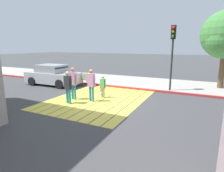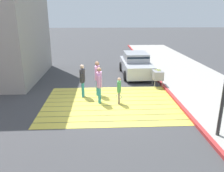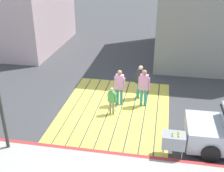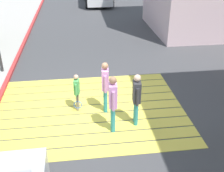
{
  "view_description": "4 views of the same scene",
  "coord_description": "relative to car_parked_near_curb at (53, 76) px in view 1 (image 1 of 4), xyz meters",
  "views": [
    {
      "loc": [
        8.93,
        5.21,
        3.0
      ],
      "look_at": [
        -0.62,
        0.55,
        0.71
      ],
      "focal_mm": 30.11,
      "sensor_mm": 36.0,
      "label": 1
    },
    {
      "loc": [
        0.43,
        10.16,
        4.18
      ],
      "look_at": [
        -0.06,
        0.26,
        0.97
      ],
      "focal_mm": 36.23,
      "sensor_mm": 36.0,
      "label": 2
    },
    {
      "loc": [
        -11.39,
        -1.98,
        6.72
      ],
      "look_at": [
        -0.15,
        0.11,
        1.28
      ],
      "focal_mm": 46.27,
      "sensor_mm": 36.0,
      "label": 3
    },
    {
      "loc": [
        -0.28,
        -8.19,
        5.26
      ],
      "look_at": [
        0.75,
        -0.14,
        0.94
      ],
      "focal_mm": 44.94,
      "sensor_mm": 36.0,
      "label": 4
    }
  ],
  "objects": [
    {
      "name": "traffic_light_corner",
      "position": [
        -1.58,
        8.58,
        2.3
      ],
      "size": [
        0.39,
        0.28,
        4.24
      ],
      "color": "#2D2D2D",
      "rests_on": "ground"
    },
    {
      "name": "car_parked_near_curb",
      "position": [
        0.0,
        0.0,
        0.0
      ],
      "size": [
        2.05,
        4.33,
        1.57
      ],
      "color": "silver",
      "rests_on": "ground"
    },
    {
      "name": "pedestrian_adult_trailing",
      "position": [
        3.39,
        4.22,
        0.27
      ],
      "size": [
        0.25,
        0.5,
        1.72
      ],
      "color": "teal",
      "rests_on": "ground"
    },
    {
      "name": "tennis_ball_cart",
      "position": [
        -0.9,
        2.64,
        -0.04
      ],
      "size": [
        0.56,
        0.8,
        1.02
      ],
      "color": "#99999E",
      "rests_on": "ground"
    },
    {
      "name": "curb_painted",
      "position": [
        -1.25,
        5.22,
        -0.67
      ],
      "size": [
        0.16,
        40.0,
        0.13
      ],
      "primitive_type": "cube",
      "color": "#BC3333",
      "rests_on": "ground"
    },
    {
      "name": "ground_plane",
      "position": [
        2.0,
        5.22,
        -0.73
      ],
      "size": [
        120.0,
        120.0,
        0.0
      ],
      "primitive_type": "plane",
      "color": "#424244"
    },
    {
      "name": "crosswalk_stripes",
      "position": [
        2.0,
        5.22,
        -0.73
      ],
      "size": [
        6.4,
        4.9,
        0.01
      ],
      "color": "#EAD64C",
      "rests_on": "ground"
    },
    {
      "name": "sidewalk_west",
      "position": [
        -3.6,
        5.22,
        -0.67
      ],
      "size": [
        4.8,
        40.0,
        0.12
      ],
      "primitive_type": "cube",
      "color": "#ADA8A0",
      "rests_on": "ground"
    },
    {
      "name": "pedestrian_child_with_racket",
      "position": [
        1.6,
        5.28,
        0.01
      ],
      "size": [
        0.28,
        0.42,
        1.32
      ],
      "color": "gray",
      "rests_on": "ground"
    },
    {
      "name": "pedestrian_adult_lead",
      "position": [
        2.53,
        5.1,
        0.3
      ],
      "size": [
        0.25,
        0.52,
        1.77
      ],
      "color": "teal",
      "rests_on": "ground"
    },
    {
      "name": "pedestrian_adult_side",
      "position": [
        2.63,
        3.98,
        0.33
      ],
      "size": [
        0.25,
        0.53,
        1.82
      ],
      "color": "teal",
      "rests_on": "ground"
    }
  ]
}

